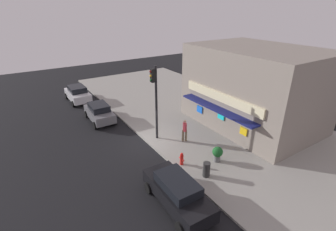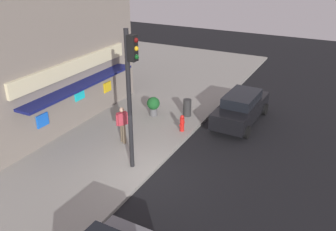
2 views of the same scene
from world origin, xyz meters
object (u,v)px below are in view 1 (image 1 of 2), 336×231
trash_can (206,169)px  parked_car_black (177,192)px  pedestrian (185,130)px  fire_hydrant (182,159)px  potted_plant_by_doorway (217,153)px  traffic_light (155,94)px  parked_car_white (78,94)px  parked_car_grey (99,112)px

trash_can → parked_car_black: size_ratio=0.20×
trash_can → pedestrian: bearing=161.3°
fire_hydrant → parked_car_black: size_ratio=0.19×
potted_plant_by_doorway → parked_car_black: parked_car_black is taller
traffic_light → pedestrian: (1.56, 1.59, -2.63)m
pedestrian → parked_car_black: 6.44m
traffic_light → trash_can: size_ratio=6.08×
potted_plant_by_doorway → parked_car_white: parked_car_white is taller
pedestrian → traffic_light: bearing=-134.4°
trash_can → parked_car_grey: bearing=-166.7°
parked_car_white → pedestrian: bearing=18.1°
traffic_light → parked_car_white: traffic_light is taller
pedestrian → parked_car_grey: pedestrian is taller
trash_can → parked_car_black: parked_car_black is taller
fire_hydrant → parked_car_white: (-15.82, -2.49, 0.30)m
fire_hydrant → potted_plant_by_doorway: 2.40m
trash_can → pedestrian: 4.36m
potted_plant_by_doorway → pedestrian: bearing=-175.6°
parked_car_black → traffic_light: bearing=158.9°
trash_can → parked_car_black: 2.86m
traffic_light → parked_car_white: size_ratio=1.38×
traffic_light → parked_car_white: 12.61m
trash_can → potted_plant_by_doorway: 1.84m
trash_can → parked_car_black: (0.85, -2.72, 0.23)m
parked_car_black → parked_car_white: bearing=-179.0°
parked_car_black → parked_car_white: (-18.45, -0.31, 0.02)m
pedestrian → parked_car_black: (4.95, -4.11, -0.29)m
parked_car_grey → traffic_light: bearing=23.5°
trash_can → parked_car_grey: parked_car_grey is taller
fire_hydrant → potted_plant_by_doorway: bearing=65.9°
traffic_light → fire_hydrant: (3.88, -0.34, -3.20)m
traffic_light → parked_car_black: (6.51, -2.52, -2.92)m
fire_hydrant → traffic_light: bearing=175.0°
traffic_light → parked_car_black: traffic_light is taller
traffic_light → potted_plant_by_doorway: bearing=20.8°
parked_car_black → pedestrian: bearing=140.3°
fire_hydrant → potted_plant_by_doorway: potted_plant_by_doorway is taller
fire_hydrant → pedestrian: 3.07m
pedestrian → parked_car_grey: bearing=-150.8°
fire_hydrant → pedestrian: pedestrian is taller
pedestrian → fire_hydrant: bearing=-39.8°
pedestrian → potted_plant_by_doorway: 3.33m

